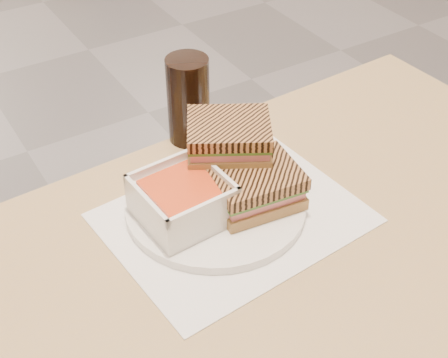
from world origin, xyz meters
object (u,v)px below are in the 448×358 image
cola_glass (188,100)px  plate (216,205)px  main_table (267,316)px  panini_lower (254,185)px  soup_bowl (183,201)px

cola_glass → plate: bearing=-107.7°
main_table → panini_lower: 0.20m
plate → soup_bowl: (-0.06, -0.00, 0.04)m
panini_lower → soup_bowl: bearing=166.4°
plate → soup_bowl: bearing=-177.9°
soup_bowl → cola_glass: (0.12, 0.19, 0.03)m
main_table → panini_lower: (0.05, 0.11, 0.16)m
plate → main_table: bearing=-88.1°
panini_lower → cola_glass: bearing=87.8°
plate → cola_glass: (0.06, 0.19, 0.07)m
soup_bowl → cola_glass: cola_glass is taller
soup_bowl → cola_glass: 0.23m
panini_lower → cola_glass: size_ratio=0.91×
soup_bowl → main_table: bearing=-65.9°
main_table → plate: (-0.00, 0.14, 0.12)m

